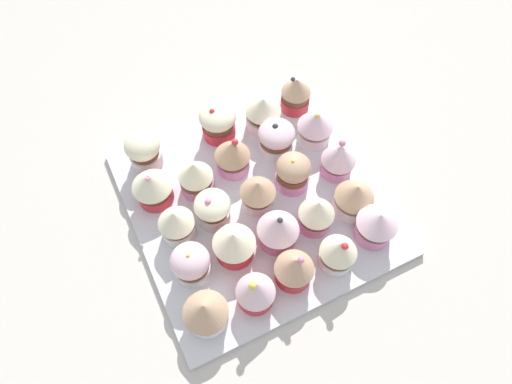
% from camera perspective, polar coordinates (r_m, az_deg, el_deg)
% --- Properties ---
extents(ground_plane, '(1.80, 1.80, 0.03)m').
position_cam_1_polar(ground_plane, '(0.80, 0.00, -1.94)').
color(ground_plane, beige).
extents(baking_tray, '(0.40, 0.40, 0.01)m').
position_cam_1_polar(baking_tray, '(0.78, 0.00, -1.25)').
color(baking_tray, silver).
rests_on(baking_tray, ground_plane).
extents(cupcake_0, '(0.06, 0.06, 0.07)m').
position_cam_1_polar(cupcake_0, '(0.81, -13.58, 5.00)').
color(cupcake_0, white).
rests_on(cupcake_0, baking_tray).
extents(cupcake_1, '(0.07, 0.07, 0.08)m').
position_cam_1_polar(cupcake_1, '(0.77, -12.60, 0.70)').
color(cupcake_1, '#D1333D').
rests_on(cupcake_1, baking_tray).
extents(cupcake_2, '(0.06, 0.06, 0.07)m').
position_cam_1_polar(cupcake_2, '(0.73, -9.55, -4.13)').
color(cupcake_2, white).
rests_on(cupcake_2, baking_tray).
extents(cupcake_3, '(0.06, 0.06, 0.07)m').
position_cam_1_polar(cupcake_3, '(0.71, -7.96, -8.67)').
color(cupcake_3, white).
rests_on(cupcake_3, baking_tray).
extents(cupcake_4, '(0.07, 0.07, 0.07)m').
position_cam_1_polar(cupcake_4, '(0.68, -6.20, -14.41)').
color(cupcake_4, white).
rests_on(cupcake_4, baking_tray).
extents(cupcake_5, '(0.06, 0.06, 0.08)m').
position_cam_1_polar(cupcake_5, '(0.76, -7.38, 1.88)').
color(cupcake_5, pink).
rests_on(cupcake_5, baking_tray).
extents(cupcake_6, '(0.06, 0.06, 0.07)m').
position_cam_1_polar(cupcake_6, '(0.74, -5.22, -2.24)').
color(cupcake_6, white).
rests_on(cupcake_6, baking_tray).
extents(cupcake_7, '(0.07, 0.07, 0.07)m').
position_cam_1_polar(cupcake_7, '(0.71, -2.70, -6.30)').
color(cupcake_7, '#D1333D').
rests_on(cupcake_7, baking_tray).
extents(cupcake_8, '(0.06, 0.06, 0.08)m').
position_cam_1_polar(cupcake_8, '(0.68, -0.06, -12.01)').
color(cupcake_8, '#D1333D').
rests_on(cupcake_8, baking_tray).
extents(cupcake_9, '(0.06, 0.06, 0.07)m').
position_cam_1_polar(cupcake_9, '(0.82, -4.91, 8.47)').
color(cupcake_9, '#D1333D').
rests_on(cupcake_9, baking_tray).
extents(cupcake_10, '(0.06, 0.06, 0.08)m').
position_cam_1_polar(cupcake_10, '(0.78, -2.91, 4.49)').
color(cupcake_10, pink).
rests_on(cupcake_10, baking_tray).
extents(cupcake_11, '(0.06, 0.06, 0.07)m').
position_cam_1_polar(cupcake_11, '(0.75, 0.44, -0.03)').
color(cupcake_11, white).
rests_on(cupcake_11, baking_tray).
extents(cupcake_12, '(0.07, 0.07, 0.08)m').
position_cam_1_polar(cupcake_12, '(0.71, 2.88, -4.42)').
color(cupcake_12, pink).
rests_on(cupcake_12, baking_tray).
extents(cupcake_13, '(0.06, 0.06, 0.08)m').
position_cam_1_polar(cupcake_13, '(0.69, 4.71, -9.28)').
color(cupcake_13, '#D1333D').
rests_on(cupcake_13, baking_tray).
extents(cupcake_14, '(0.06, 0.06, 0.07)m').
position_cam_1_polar(cupcake_14, '(0.83, 0.88, 9.79)').
color(cupcake_14, white).
rests_on(cupcake_14, baking_tray).
extents(cupcake_15, '(0.06, 0.06, 0.07)m').
position_cam_1_polar(cupcake_15, '(0.81, 2.51, 6.63)').
color(cupcake_15, white).
rests_on(cupcake_15, baking_tray).
extents(cupcake_16, '(0.06, 0.06, 0.07)m').
position_cam_1_polar(cupcake_16, '(0.77, 4.53, 2.46)').
color(cupcake_16, pink).
rests_on(cupcake_16, baking_tray).
extents(cupcake_17, '(0.06, 0.06, 0.07)m').
position_cam_1_polar(cupcake_17, '(0.73, 7.43, -2.61)').
color(cupcake_17, pink).
rests_on(cupcake_17, baking_tray).
extents(cupcake_18, '(0.06, 0.06, 0.08)m').
position_cam_1_polar(cupcake_18, '(0.71, 10.04, -7.26)').
color(cupcake_18, white).
rests_on(cupcake_18, baking_tray).
extents(cupcake_19, '(0.05, 0.05, 0.08)m').
position_cam_1_polar(cupcake_19, '(0.86, 4.89, 11.92)').
color(cupcake_19, '#D1333D').
rests_on(cupcake_19, baking_tray).
extents(cupcake_20, '(0.06, 0.06, 0.07)m').
position_cam_1_polar(cupcake_20, '(0.82, 7.28, 8.04)').
color(cupcake_20, white).
rests_on(cupcake_20, baking_tray).
extents(cupcake_21, '(0.06, 0.06, 0.08)m').
position_cam_1_polar(cupcake_21, '(0.79, 10.11, 4.08)').
color(cupcake_21, pink).
rests_on(cupcake_21, baking_tray).
extents(cupcake_22, '(0.06, 0.06, 0.07)m').
position_cam_1_polar(cupcake_22, '(0.76, 11.94, -0.61)').
color(cupcake_22, white).
rests_on(cupcake_22, baking_tray).
extents(cupcake_23, '(0.07, 0.07, 0.07)m').
position_cam_1_polar(cupcake_23, '(0.74, 14.53, -3.85)').
color(cupcake_23, pink).
rests_on(cupcake_23, baking_tray).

